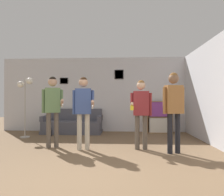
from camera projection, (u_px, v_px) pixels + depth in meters
name	position (u px, v px, depth m)	size (l,w,h in m)	color
ground_plane	(86.00, 181.00, 2.84)	(20.00, 20.00, 0.00)	brown
wall_back	(109.00, 94.00, 7.33)	(7.91, 0.08, 2.70)	silver
wall_right	(214.00, 92.00, 4.92)	(0.06, 6.85, 2.70)	silver
couch	(73.00, 125.00, 6.96)	(2.04, 0.80, 0.83)	#4C4C56
bookshelf	(159.00, 117.00, 7.00)	(0.88, 0.30, 1.11)	olive
floor_lamp	(25.00, 91.00, 6.11)	(0.48, 0.28, 1.83)	#ADA89E
person_player_foreground_left	(53.00, 104.00, 4.85)	(0.58, 0.42, 1.72)	brown
person_player_foreground_center	(83.00, 105.00, 4.62)	(0.53, 0.44, 1.69)	#B7AD99
person_watcher_holding_cup	(141.00, 107.00, 4.65)	(0.51, 0.40, 1.62)	brown
person_spectator_near_bookshelf	(174.00, 103.00, 4.32)	(0.49, 0.28, 1.75)	black
bottle_on_floor	(51.00, 133.00, 6.36)	(0.07, 0.07, 0.27)	black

